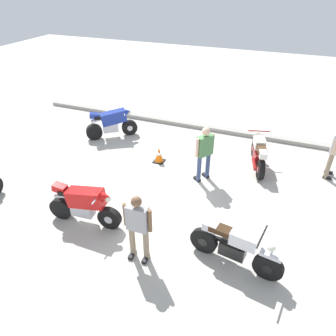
{
  "coord_description": "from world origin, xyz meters",
  "views": [
    {
      "loc": [
        3.25,
        -6.62,
        5.47
      ],
      "look_at": [
        0.57,
        0.21,
        0.75
      ],
      "focal_mm": 33.06,
      "sensor_mm": 36.0,
      "label": 1
    }
  ],
  "objects_px": {
    "motorcycle_cream_vintage": "(258,154)",
    "person_in_green_shirt": "(205,151)",
    "motorcycle_silver_cruiser": "(235,246)",
    "motorcycle_blue_sportbike": "(112,123)",
    "person_in_white_shirt": "(335,147)",
    "motorcycle_red_sportbike": "(84,204)",
    "person_in_gray_shirt": "(138,224)",
    "traffic_cone": "(159,155)"
  },
  "relations": [
    {
      "from": "motorcycle_cream_vintage",
      "to": "person_in_white_shirt",
      "type": "xyz_separation_m",
      "value": [
        2.11,
        0.26,
        0.52
      ]
    },
    {
      "from": "person_in_green_shirt",
      "to": "person_in_white_shirt",
      "type": "bearing_deg",
      "value": -121.77
    },
    {
      "from": "motorcycle_cream_vintage",
      "to": "person_in_white_shirt",
      "type": "height_order",
      "value": "person_in_white_shirt"
    },
    {
      "from": "motorcycle_silver_cruiser",
      "to": "motorcycle_blue_sportbike",
      "type": "height_order",
      "value": "motorcycle_blue_sportbike"
    },
    {
      "from": "motorcycle_silver_cruiser",
      "to": "motorcycle_cream_vintage",
      "type": "bearing_deg",
      "value": 100.25
    },
    {
      "from": "motorcycle_silver_cruiser",
      "to": "motorcycle_red_sportbike",
      "type": "relative_size",
      "value": 1.06
    },
    {
      "from": "motorcycle_silver_cruiser",
      "to": "traffic_cone",
      "type": "xyz_separation_m",
      "value": [
        -3.18,
        3.37,
        -0.26
      ]
    },
    {
      "from": "motorcycle_red_sportbike",
      "to": "person_in_white_shirt",
      "type": "height_order",
      "value": "person_in_white_shirt"
    },
    {
      "from": "motorcycle_cream_vintage",
      "to": "motorcycle_blue_sportbike",
      "type": "xyz_separation_m",
      "value": [
        -5.48,
        0.17,
        0.11
      ]
    },
    {
      "from": "motorcycle_cream_vintage",
      "to": "motorcycle_silver_cruiser",
      "type": "bearing_deg",
      "value": 165.83
    },
    {
      "from": "person_in_green_shirt",
      "to": "motorcycle_red_sportbike",
      "type": "bearing_deg",
      "value": 86.56
    },
    {
      "from": "motorcycle_red_sportbike",
      "to": "person_in_white_shirt",
      "type": "relative_size",
      "value": 1.12
    },
    {
      "from": "traffic_cone",
      "to": "person_in_white_shirt",
      "type": "bearing_deg",
      "value": 12.36
    },
    {
      "from": "motorcycle_silver_cruiser",
      "to": "person_in_green_shirt",
      "type": "xyz_separation_m",
      "value": [
        -1.52,
        2.9,
        0.49
      ]
    },
    {
      "from": "motorcycle_blue_sportbike",
      "to": "motorcycle_red_sportbike",
      "type": "bearing_deg",
      "value": -105.98
    },
    {
      "from": "person_in_gray_shirt",
      "to": "traffic_cone",
      "type": "relative_size",
      "value": 3.19
    },
    {
      "from": "motorcycle_cream_vintage",
      "to": "person_in_white_shirt",
      "type": "distance_m",
      "value": 2.19
    },
    {
      "from": "motorcycle_cream_vintage",
      "to": "person_in_white_shirt",
      "type": "bearing_deg",
      "value": -98.04
    },
    {
      "from": "motorcycle_blue_sportbike",
      "to": "person_in_gray_shirt",
      "type": "height_order",
      "value": "person_in_gray_shirt"
    },
    {
      "from": "motorcycle_silver_cruiser",
      "to": "motorcycle_blue_sportbike",
      "type": "distance_m",
      "value": 7.1
    },
    {
      "from": "motorcycle_cream_vintage",
      "to": "motorcycle_blue_sportbike",
      "type": "bearing_deg",
      "value": 73.13
    },
    {
      "from": "motorcycle_red_sportbike",
      "to": "person_in_white_shirt",
      "type": "bearing_deg",
      "value": 33.74
    },
    {
      "from": "person_in_gray_shirt",
      "to": "person_in_white_shirt",
      "type": "distance_m",
      "value": 6.49
    },
    {
      "from": "person_in_white_shirt",
      "to": "motorcycle_silver_cruiser",
      "type": "bearing_deg",
      "value": -106.5
    },
    {
      "from": "person_in_white_shirt",
      "to": "traffic_cone",
      "type": "height_order",
      "value": "person_in_white_shirt"
    },
    {
      "from": "motorcycle_silver_cruiser",
      "to": "person_in_green_shirt",
      "type": "distance_m",
      "value": 3.31
    },
    {
      "from": "person_in_white_shirt",
      "to": "person_in_gray_shirt",
      "type": "bearing_deg",
      "value": -120.57
    },
    {
      "from": "motorcycle_cream_vintage",
      "to": "traffic_cone",
      "type": "relative_size",
      "value": 3.63
    },
    {
      "from": "motorcycle_silver_cruiser",
      "to": "person_in_gray_shirt",
      "type": "bearing_deg",
      "value": -154.76
    },
    {
      "from": "motorcycle_silver_cruiser",
      "to": "motorcycle_red_sportbike",
      "type": "bearing_deg",
      "value": -170.07
    },
    {
      "from": "motorcycle_cream_vintage",
      "to": "motorcycle_blue_sportbike",
      "type": "height_order",
      "value": "motorcycle_blue_sportbike"
    },
    {
      "from": "motorcycle_blue_sportbike",
      "to": "traffic_cone",
      "type": "xyz_separation_m",
      "value": [
        2.38,
        -1.05,
        -0.33
      ]
    },
    {
      "from": "person_in_green_shirt",
      "to": "motorcycle_blue_sportbike",
      "type": "bearing_deg",
      "value": 13.08
    },
    {
      "from": "motorcycle_cream_vintage",
      "to": "person_in_green_shirt",
      "type": "xyz_separation_m",
      "value": [
        -1.45,
        -1.36,
        0.53
      ]
    },
    {
      "from": "person_in_white_shirt",
      "to": "motorcycle_cream_vintage",
      "type": "bearing_deg",
      "value": -165.09
    },
    {
      "from": "person_in_green_shirt",
      "to": "traffic_cone",
      "type": "relative_size",
      "value": 3.32
    },
    {
      "from": "motorcycle_cream_vintage",
      "to": "person_in_green_shirt",
      "type": "relative_size",
      "value": 1.1
    },
    {
      "from": "person_in_white_shirt",
      "to": "person_in_green_shirt",
      "type": "xyz_separation_m",
      "value": [
        -3.56,
        -1.62,
        0.01
      ]
    },
    {
      "from": "person_in_gray_shirt",
      "to": "person_in_white_shirt",
      "type": "height_order",
      "value": "person_in_white_shirt"
    },
    {
      "from": "motorcycle_silver_cruiser",
      "to": "person_in_white_shirt",
      "type": "relative_size",
      "value": 1.19
    },
    {
      "from": "motorcycle_silver_cruiser",
      "to": "motorcycle_cream_vintage",
      "type": "relative_size",
      "value": 1.08
    },
    {
      "from": "motorcycle_silver_cruiser",
      "to": "motorcycle_red_sportbike",
      "type": "xyz_separation_m",
      "value": [
        -3.75,
        -0.04,
        0.07
      ]
    }
  ]
}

